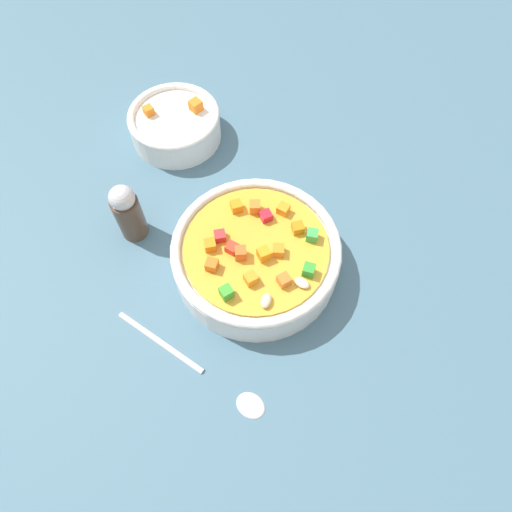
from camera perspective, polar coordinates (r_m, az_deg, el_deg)
name	(u,v)px	position (r cm, az deg, el deg)	size (l,w,h in cm)	color
ground_plane	(256,270)	(54.62, 0.00, -1.69)	(140.00, 140.00, 2.00)	#42667A
soup_bowl_main	(256,255)	(51.48, 0.01, 0.13)	(18.78, 18.78, 5.65)	white
spoon	(207,374)	(48.94, -6.05, -14.40)	(8.46, 18.18, 0.77)	silver
side_bowl_small	(175,124)	(65.07, -9.97, 15.77)	(12.19, 12.19, 5.02)	white
pepper_shaker	(128,212)	(54.76, -15.62, 5.29)	(3.22, 3.22, 8.22)	#4C3828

